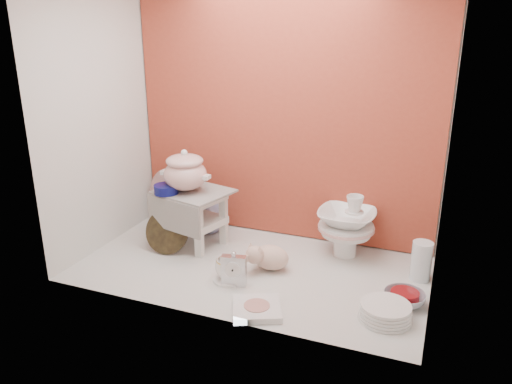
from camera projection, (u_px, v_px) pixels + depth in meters
ground at (251, 268)px, 2.66m from camera, size 1.80×1.80×0.00m
niche_shell at (264, 86)px, 2.52m from camera, size 1.86×1.03×1.53m
step_stool at (194, 218)px, 2.89m from camera, size 0.46×0.42×0.33m
soup_tureen at (185, 170)px, 2.79m from camera, size 0.29×0.29×0.24m
cobalt_bowl at (166, 189)px, 2.79m from camera, size 0.14×0.14×0.05m
floral_platter at (173, 196)px, 3.18m from camera, size 0.37×0.11×0.37m
blue_white_vase at (207, 210)px, 3.09m from camera, size 0.32×0.32×0.27m
lacquer_tray at (167, 231)px, 2.81m from camera, size 0.27×0.13×0.24m
mantel_clock at (234, 269)px, 2.46m from camera, size 0.13×0.07×0.18m
plush_pig at (271, 257)px, 2.62m from camera, size 0.29×0.25×0.15m
teacup_saucer at (229, 279)px, 2.54m from camera, size 0.22×0.22×0.01m
gold_rim_teacup at (229, 268)px, 2.52m from camera, size 0.17×0.17×0.11m
lattice_dish at (257, 309)px, 2.26m from camera, size 0.28×0.28×0.03m
dinner_plate_stack at (385, 312)px, 2.19m from camera, size 0.31×0.31×0.07m
crystal_bowl at (404, 299)px, 2.31m from camera, size 0.25×0.25×0.06m
clear_glass_vase at (421, 261)px, 2.51m from camera, size 0.12×0.12×0.20m
porcelain_tower at (346, 225)px, 2.75m from camera, size 0.35×0.35×0.36m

